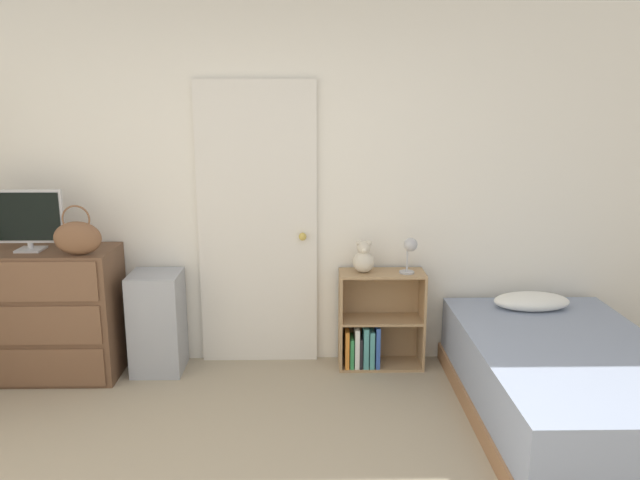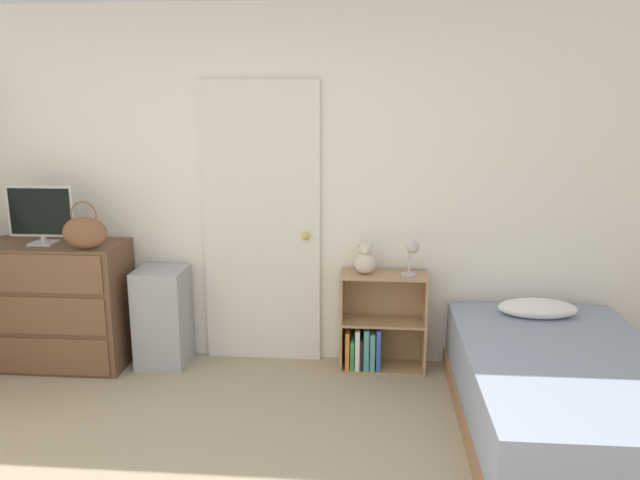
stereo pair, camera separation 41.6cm
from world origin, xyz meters
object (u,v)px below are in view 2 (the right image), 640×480
at_px(handbag, 85,232).
at_px(desk_lamp, 412,251).
at_px(bookshelf, 376,331).
at_px(bed, 564,395).
at_px(teddy_bear, 365,260).
at_px(storage_bin, 163,317).
at_px(dresser, 58,305).
at_px(tv, 41,214).

xyz_separation_m(handbag, desk_lamp, (2.21, 0.22, -0.14)).
bearing_deg(bookshelf, bed, -37.48).
bearing_deg(teddy_bear, storage_bin, -178.16).
bearing_deg(storage_bin, dresser, -175.12).
relative_size(bookshelf, bed, 0.37).
bearing_deg(teddy_bear, bookshelf, 3.53).
relative_size(handbag, desk_lamp, 1.29).
relative_size(dresser, handbag, 2.98).
relative_size(dresser, tv, 2.08).
height_order(bookshelf, teddy_bear, teddy_bear).
height_order(storage_bin, bookshelf, storage_bin).
bearing_deg(bookshelf, desk_lamp, -10.34).
distance_m(handbag, bed, 3.20).
bearing_deg(teddy_bear, desk_lamp, -6.75).
relative_size(tv, bookshelf, 0.67).
xyz_separation_m(storage_bin, teddy_bear, (1.46, 0.05, 0.45)).
bearing_deg(bookshelf, storage_bin, -178.07).
bearing_deg(handbag, tv, 160.94).
height_order(bookshelf, bed, bookshelf).
bearing_deg(storage_bin, teddy_bear, 1.84).
bearing_deg(bed, tv, 168.55).
bearing_deg(handbag, teddy_bear, 7.71).
bearing_deg(bed, storage_bin, 163.53).
bearing_deg(tv, storage_bin, 5.88).
height_order(dresser, tv, tv).
distance_m(dresser, desk_lamp, 2.57).
relative_size(dresser, desk_lamp, 3.83).
relative_size(dresser, teddy_bear, 4.23).
distance_m(handbag, desk_lamp, 2.23).
distance_m(teddy_bear, desk_lamp, 0.33).
height_order(tv, desk_lamp, tv).
distance_m(storage_bin, bookshelf, 1.55).
bearing_deg(tv, bookshelf, 3.28).
bearing_deg(handbag, desk_lamp, 5.64).
height_order(teddy_bear, desk_lamp, desk_lamp).
bearing_deg(tv, dresser, 19.85).
bearing_deg(dresser, bed, -11.92).
distance_m(teddy_bear, bed, 1.53).
bearing_deg(bookshelf, dresser, -177.11).
xyz_separation_m(handbag, storage_bin, (0.43, 0.21, -0.67)).
bearing_deg(teddy_bear, bed, -35.27).
relative_size(desk_lamp, bed, 0.13).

